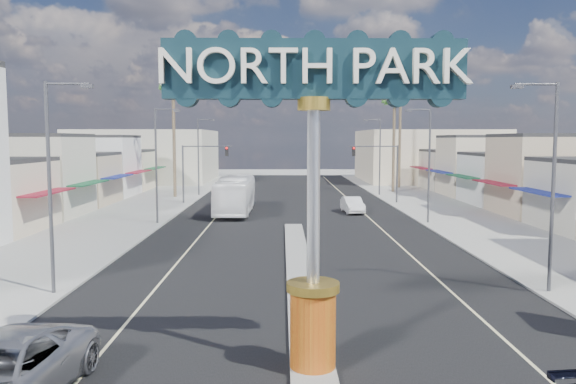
{
  "coord_description": "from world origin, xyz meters",
  "views": [
    {
      "loc": [
        -0.88,
        -13.47,
        6.62
      ],
      "look_at": [
        -0.62,
        9.86,
        4.42
      ],
      "focal_mm": 35.0,
      "sensor_mm": 36.0,
      "label": 1
    }
  ],
  "objects_px": {
    "streetlight_l_mid": "(158,159)",
    "streetlight_r_mid": "(427,159)",
    "streetlight_l_near": "(53,177)",
    "palm_left_far": "(173,95)",
    "streetlight_l_far": "(200,153)",
    "palm_right_mid": "(394,107)",
    "gateway_sign": "(314,165)",
    "traffic_signal_left": "(201,162)",
    "streetlight_r_far": "(379,153)",
    "streetlight_r_near": "(550,176)",
    "car_parked_right": "(352,205)",
    "palm_right_far": "(401,96)",
    "city_bus": "(235,195)",
    "traffic_signal_right": "(380,162)"
  },
  "relations": [
    {
      "from": "streetlight_l_mid",
      "to": "streetlight_r_mid",
      "type": "xyz_separation_m",
      "value": [
        20.87,
        0.0,
        0.0
      ]
    },
    {
      "from": "streetlight_l_near",
      "to": "palm_left_far",
      "type": "xyz_separation_m",
      "value": [
        -2.57,
        40.0,
        6.43
      ]
    },
    {
      "from": "streetlight_l_far",
      "to": "palm_right_mid",
      "type": "relative_size",
      "value": 0.74
    },
    {
      "from": "gateway_sign",
      "to": "traffic_signal_left",
      "type": "xyz_separation_m",
      "value": [
        -9.18,
        42.02,
        -1.65
      ]
    },
    {
      "from": "streetlight_l_mid",
      "to": "streetlight_r_far",
      "type": "height_order",
      "value": "same"
    },
    {
      "from": "gateway_sign",
      "to": "streetlight_r_near",
      "type": "distance_m",
      "value": 13.19
    },
    {
      "from": "streetlight_r_near",
      "to": "car_parked_right",
      "type": "bearing_deg",
      "value": 100.46
    },
    {
      "from": "palm_right_mid",
      "to": "streetlight_r_far",
      "type": "bearing_deg",
      "value": -122.69
    },
    {
      "from": "traffic_signal_left",
      "to": "streetlight_r_near",
      "type": "distance_m",
      "value": 39.26
    },
    {
      "from": "streetlight_r_near",
      "to": "palm_right_far",
      "type": "bearing_deg",
      "value": 84.98
    },
    {
      "from": "streetlight_l_far",
      "to": "streetlight_l_mid",
      "type": "bearing_deg",
      "value": -90.0
    },
    {
      "from": "traffic_signal_left",
      "to": "streetlight_l_mid",
      "type": "xyz_separation_m",
      "value": [
        -1.25,
        -13.99,
        0.79
      ]
    },
    {
      "from": "streetlight_r_near",
      "to": "city_bus",
      "type": "xyz_separation_m",
      "value": [
        -15.5,
        26.9,
        -3.42
      ]
    },
    {
      "from": "streetlight_l_mid",
      "to": "palm_right_far",
      "type": "height_order",
      "value": "palm_right_far"
    },
    {
      "from": "city_bus",
      "to": "streetlight_r_far",
      "type": "bearing_deg",
      "value": 45.02
    },
    {
      "from": "gateway_sign",
      "to": "traffic_signal_right",
      "type": "relative_size",
      "value": 1.53
    },
    {
      "from": "gateway_sign",
      "to": "palm_right_far",
      "type": "distance_m",
      "value": 62.2
    },
    {
      "from": "traffic_signal_left",
      "to": "car_parked_right",
      "type": "bearing_deg",
      "value": -26.37
    },
    {
      "from": "gateway_sign",
      "to": "traffic_signal_left",
      "type": "relative_size",
      "value": 1.53
    },
    {
      "from": "gateway_sign",
      "to": "car_parked_right",
      "type": "height_order",
      "value": "gateway_sign"
    },
    {
      "from": "palm_right_far",
      "to": "streetlight_r_near",
      "type": "bearing_deg",
      "value": -95.02
    },
    {
      "from": "palm_right_mid",
      "to": "traffic_signal_right",
      "type": "bearing_deg",
      "value": -107.63
    },
    {
      "from": "streetlight_r_far",
      "to": "streetlight_r_near",
      "type": "bearing_deg",
      "value": -90.0
    },
    {
      "from": "car_parked_right",
      "to": "city_bus",
      "type": "height_order",
      "value": "city_bus"
    },
    {
      "from": "streetlight_r_mid",
      "to": "streetlight_r_far",
      "type": "relative_size",
      "value": 1.0
    },
    {
      "from": "streetlight_r_near",
      "to": "palm_right_far",
      "type": "height_order",
      "value": "palm_right_far"
    },
    {
      "from": "streetlight_r_near",
      "to": "palm_right_mid",
      "type": "distance_m",
      "value": 46.4
    },
    {
      "from": "traffic_signal_right",
      "to": "streetlight_r_far",
      "type": "bearing_deg",
      "value": 81.14
    },
    {
      "from": "streetlight_l_mid",
      "to": "palm_right_mid",
      "type": "xyz_separation_m",
      "value": [
        23.43,
        26.0,
        5.54
      ]
    },
    {
      "from": "traffic_signal_right",
      "to": "streetlight_r_mid",
      "type": "bearing_deg",
      "value": -84.9
    },
    {
      "from": "traffic_signal_right",
      "to": "streetlight_r_mid",
      "type": "height_order",
      "value": "streetlight_r_mid"
    },
    {
      "from": "streetlight_l_near",
      "to": "palm_right_mid",
      "type": "height_order",
      "value": "palm_right_mid"
    },
    {
      "from": "gateway_sign",
      "to": "streetlight_l_mid",
      "type": "distance_m",
      "value": 29.91
    },
    {
      "from": "streetlight_r_near",
      "to": "palm_left_far",
      "type": "xyz_separation_m",
      "value": [
        -23.43,
        40.0,
        6.43
      ]
    },
    {
      "from": "traffic_signal_left",
      "to": "palm_left_far",
      "type": "distance_m",
      "value": 10.14
    },
    {
      "from": "gateway_sign",
      "to": "palm_left_far",
      "type": "height_order",
      "value": "palm_left_far"
    },
    {
      "from": "gateway_sign",
      "to": "streetlight_r_mid",
      "type": "relative_size",
      "value": 1.02
    },
    {
      "from": "car_parked_right",
      "to": "streetlight_r_mid",
      "type": "bearing_deg",
      "value": -58.21
    },
    {
      "from": "streetlight_l_near",
      "to": "streetlight_l_far",
      "type": "relative_size",
      "value": 1.0
    },
    {
      "from": "streetlight_r_near",
      "to": "traffic_signal_right",
      "type": "bearing_deg",
      "value": 92.1
    },
    {
      "from": "traffic_signal_left",
      "to": "streetlight_r_mid",
      "type": "distance_m",
      "value": 24.11
    },
    {
      "from": "gateway_sign",
      "to": "palm_right_far",
      "type": "xyz_separation_m",
      "value": [
        15.0,
        60.02,
        6.46
      ]
    },
    {
      "from": "streetlight_l_near",
      "to": "car_parked_right",
      "type": "bearing_deg",
      "value": 59.19
    },
    {
      "from": "streetlight_l_mid",
      "to": "streetlight_r_mid",
      "type": "distance_m",
      "value": 20.87
    },
    {
      "from": "palm_left_far",
      "to": "streetlight_l_mid",
      "type": "bearing_deg",
      "value": -82.69
    },
    {
      "from": "streetlight_l_near",
      "to": "palm_right_mid",
      "type": "xyz_separation_m",
      "value": [
        23.43,
        46.0,
        5.54
      ]
    },
    {
      "from": "streetlight_l_mid",
      "to": "car_parked_right",
      "type": "bearing_deg",
      "value": 22.85
    },
    {
      "from": "streetlight_r_near",
      "to": "traffic_signal_left",
      "type": "bearing_deg",
      "value": 119.99
    },
    {
      "from": "streetlight_l_mid",
      "to": "palm_right_mid",
      "type": "bearing_deg",
      "value": 47.97
    },
    {
      "from": "car_parked_right",
      "to": "streetlight_l_far",
      "type": "bearing_deg",
      "value": 131.68
    }
  ]
}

